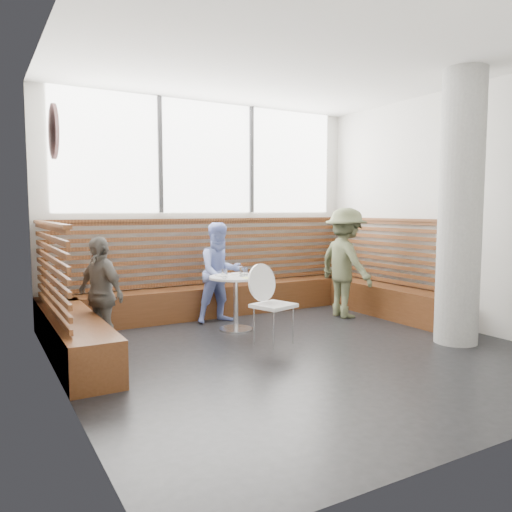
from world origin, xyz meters
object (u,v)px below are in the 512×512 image
cafe_chair (270,297)px  child_left (100,294)px  concrete_column (460,209)px  adult_man (345,263)px  child_back (220,273)px  cafe_table (236,292)px

cafe_chair → child_left: child_left is taller
concrete_column → cafe_chair: 2.46m
adult_man → child_back: size_ratio=1.15×
concrete_column → cafe_table: size_ratio=4.45×
adult_man → child_back: bearing=73.0°
concrete_column → child_left: bearing=155.6°
concrete_column → child_back: (-1.99, 2.38, -0.89)m
concrete_column → cafe_table: bearing=137.3°
cafe_chair → child_back: 1.29m
child_back → cafe_table: bearing=-93.4°
child_left → cafe_chair: bearing=49.3°
concrete_column → adult_man: 1.97m
adult_man → child_left: (-3.57, -0.08, -0.16)m
concrete_column → cafe_chair: size_ratio=3.38×
cafe_chair → child_left: (-1.84, 0.63, 0.09)m
cafe_chair → adult_man: (1.73, 0.70, 0.25)m
cafe_chair → child_back: size_ratio=0.67×
cafe_table → cafe_chair: 0.77m
cafe_table → child_left: size_ratio=0.55×
concrete_column → child_left: size_ratio=2.47×
adult_man → child_left: adult_man is taller
cafe_chair → child_back: child_back is taller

